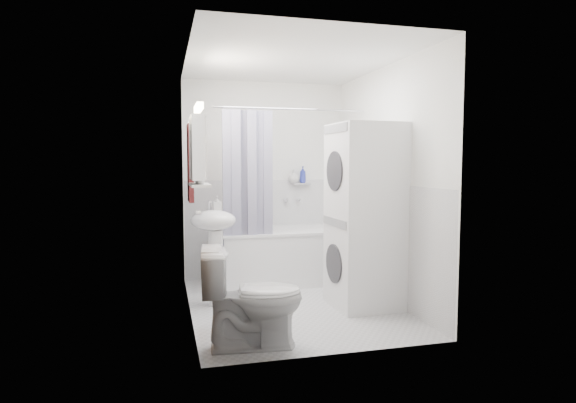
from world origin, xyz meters
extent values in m
plane|color=silver|center=(0.00, 0.00, 0.00)|extent=(2.60, 2.60, 0.00)
plane|color=white|center=(0.00, 1.30, 1.20)|extent=(2.00, 0.00, 2.00)
plane|color=white|center=(0.00, -1.30, 1.20)|extent=(2.00, 0.00, 2.00)
plane|color=white|center=(-1.00, 0.00, 1.20)|extent=(0.00, 2.60, 2.60)
plane|color=white|center=(1.00, 0.00, 1.20)|extent=(0.00, 2.60, 2.60)
plane|color=white|center=(0.00, 0.00, 2.40)|extent=(2.60, 2.60, 0.00)
plane|color=white|center=(0.00, 1.29, 0.60)|extent=(1.98, 0.00, 1.98)
plane|color=white|center=(-0.99, 0.00, 0.60)|extent=(0.00, 2.58, 2.58)
plane|color=white|center=(0.99, 0.00, 0.60)|extent=(0.00, 2.58, 2.58)
plane|color=brown|center=(-0.98, -0.88, 1.00)|extent=(0.00, 2.00, 2.00)
cylinder|color=silver|center=(-0.95, -0.55, 1.00)|extent=(0.04, 0.04, 0.04)
cube|color=white|center=(0.21, 0.92, 0.30)|extent=(1.64, 0.76, 0.60)
cube|color=white|center=(0.21, 0.92, 0.61)|extent=(1.66, 0.78, 0.03)
cube|color=silver|center=(0.21, 0.92, 0.50)|extent=(1.46, 0.58, 0.20)
cylinder|color=silver|center=(0.41, 1.25, 0.95)|extent=(0.04, 0.12, 0.04)
cylinder|color=silver|center=(0.21, 0.59, 2.00)|extent=(1.84, 0.02, 0.02)
cube|color=#161345|center=(-0.56, 0.59, 1.25)|extent=(0.10, 0.02, 1.45)
cube|color=#161345|center=(-0.47, 0.59, 1.25)|extent=(0.10, 0.02, 1.45)
cube|color=#161345|center=(-0.38, 0.59, 1.25)|extent=(0.10, 0.02, 1.45)
cube|color=#161345|center=(-0.29, 0.59, 1.25)|extent=(0.10, 0.02, 1.45)
cube|color=#161345|center=(-0.20, 0.59, 1.25)|extent=(0.10, 0.02, 1.45)
cube|color=#161345|center=(-0.11, 0.59, 1.25)|extent=(0.10, 0.02, 1.45)
ellipsoid|color=white|center=(-0.76, 0.16, 0.85)|extent=(0.44, 0.37, 0.20)
cylinder|color=white|center=(-0.74, 0.16, 0.38)|extent=(0.14, 0.14, 0.75)
cylinder|color=silver|center=(-0.78, 0.30, 0.97)|extent=(0.03, 0.03, 0.14)
cylinder|color=silver|center=(-0.78, 0.26, 1.03)|extent=(0.02, 0.10, 0.02)
cube|color=white|center=(-0.91, 0.10, 1.55)|extent=(0.12, 0.50, 0.60)
cube|color=white|center=(-0.84, 0.10, 1.55)|extent=(0.01, 0.47, 0.57)
cube|color=#FFEABF|center=(-0.89, 0.10, 1.93)|extent=(0.06, 0.45, 0.06)
cube|color=silver|center=(-0.89, 0.10, 1.20)|extent=(0.18, 0.54, 0.02)
cube|color=silver|center=(0.46, 1.24, 1.15)|extent=(0.22, 0.06, 0.02)
cube|color=#50161C|center=(-0.94, 0.75, 1.41)|extent=(0.05, 0.35, 0.83)
cube|color=#50161C|center=(-0.91, 0.75, 1.80)|extent=(0.03, 0.31, 0.08)
cylinder|color=silver|center=(-0.95, 0.75, 1.84)|extent=(0.02, 0.04, 0.02)
cube|color=white|center=(0.68, -0.22, 0.45)|extent=(0.65, 0.65, 0.89)
cylinder|color=#2D2D33|center=(0.36, -0.22, 0.44)|extent=(0.03, 0.38, 0.38)
cube|color=gray|center=(0.36, -0.22, 0.84)|extent=(0.03, 0.57, 0.08)
cube|color=white|center=(0.68, -0.22, 1.34)|extent=(0.65, 0.65, 0.89)
cylinder|color=#2D2D33|center=(0.36, -0.22, 1.33)|extent=(0.03, 0.38, 0.38)
cube|color=gray|center=(0.36, -0.22, 1.74)|extent=(0.03, 0.57, 0.08)
imported|color=white|center=(-0.58, -1.00, 0.38)|extent=(0.82, 0.51, 0.76)
imported|color=gray|center=(-0.71, 0.25, 0.95)|extent=(0.08, 0.17, 0.08)
imported|color=gray|center=(-0.89, -0.05, 1.25)|extent=(0.07, 0.18, 0.07)
imported|color=gray|center=(-0.89, 0.22, 1.26)|extent=(0.10, 0.09, 0.10)
imported|color=gray|center=(0.35, 1.24, 1.23)|extent=(0.13, 0.17, 0.13)
imported|color=#2833A0|center=(0.47, 1.24, 1.20)|extent=(0.08, 0.21, 0.08)
camera|label=1|loc=(-1.23, -4.55, 1.41)|focal=30.00mm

